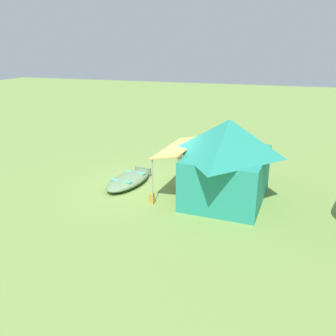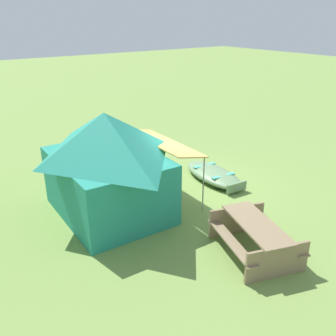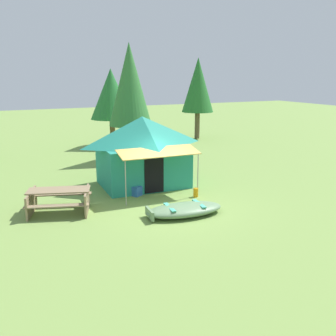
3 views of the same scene
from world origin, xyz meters
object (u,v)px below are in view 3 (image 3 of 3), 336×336
(pine_tree_back_right, at_px, (130,85))
(pine_tree_side, at_px, (198,86))
(picnic_table, at_px, (59,198))
(fuel_can, at_px, (196,192))
(pine_tree_back_left, at_px, (111,94))
(beached_rowboat, at_px, (184,210))
(canvas_cabin_tent, at_px, (143,150))
(cooler_box, at_px, (134,190))

(pine_tree_back_right, distance_m, pine_tree_side, 7.85)
(picnic_table, bearing_deg, fuel_can, -6.10)
(fuel_can, height_order, pine_tree_side, pine_tree_side)
(pine_tree_back_left, bearing_deg, beached_rowboat, -97.12)
(picnic_table, distance_m, fuel_can, 4.82)
(beached_rowboat, height_order, picnic_table, picnic_table)
(canvas_cabin_tent, relative_size, picnic_table, 1.59)
(beached_rowboat, xyz_separation_m, pine_tree_back_left, (1.56, 12.53, 2.99))
(picnic_table, relative_size, pine_tree_side, 0.42)
(picnic_table, bearing_deg, pine_tree_side, 43.82)
(pine_tree_back_left, relative_size, pine_tree_side, 0.86)
(picnic_table, distance_m, cooler_box, 2.89)
(cooler_box, bearing_deg, fuel_can, -30.59)
(pine_tree_side, bearing_deg, canvas_cabin_tent, -130.17)
(fuel_can, xyz_separation_m, pine_tree_side, (6.50, 11.33, 3.46))
(canvas_cabin_tent, bearing_deg, pine_tree_back_left, 80.49)
(pine_tree_back_right, xyz_separation_m, pine_tree_side, (6.48, 4.43, -0.23))
(beached_rowboat, relative_size, picnic_table, 1.13)
(pine_tree_back_right, bearing_deg, beached_rowboat, -98.67)
(cooler_box, xyz_separation_m, pine_tree_side, (8.48, 10.17, 3.45))
(beached_rowboat, xyz_separation_m, cooler_box, (-0.72, 2.64, -0.01))
(fuel_can, bearing_deg, beached_rowboat, -130.46)
(picnic_table, xyz_separation_m, fuel_can, (4.78, -0.51, -0.32))
(canvas_cabin_tent, xyz_separation_m, pine_tree_side, (7.67, 9.08, 2.19))
(canvas_cabin_tent, bearing_deg, pine_tree_back_right, 75.70)
(cooler_box, relative_size, pine_tree_back_right, 0.09)
(picnic_table, height_order, pine_tree_back_right, pine_tree_back_right)
(pine_tree_side, bearing_deg, cooler_box, -129.82)
(beached_rowboat, xyz_separation_m, canvas_cabin_tent, (0.09, 3.73, 1.25))
(picnic_table, distance_m, pine_tree_back_left, 12.01)
(pine_tree_side, bearing_deg, beached_rowboat, -121.21)
(beached_rowboat, relative_size, pine_tree_back_left, 0.55)
(beached_rowboat, bearing_deg, canvas_cabin_tent, 88.60)
(pine_tree_side, bearing_deg, pine_tree_back_left, -177.41)
(cooler_box, xyz_separation_m, pine_tree_back_right, (2.00, 5.74, 3.67))
(canvas_cabin_tent, relative_size, pine_tree_back_left, 0.78)
(beached_rowboat, bearing_deg, cooler_box, 105.20)
(cooler_box, bearing_deg, pine_tree_side, 50.18)
(fuel_can, bearing_deg, pine_tree_side, 60.16)
(picnic_table, bearing_deg, beached_rowboat, -29.42)
(canvas_cabin_tent, distance_m, pine_tree_back_right, 5.38)
(pine_tree_back_right, bearing_deg, cooler_box, -109.17)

